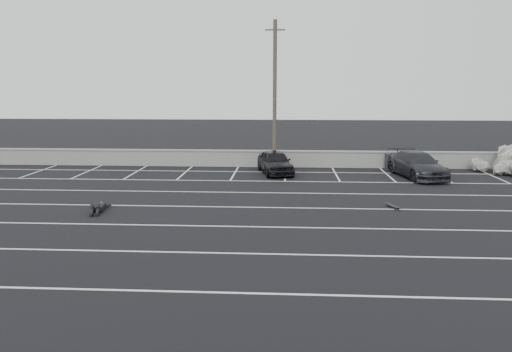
# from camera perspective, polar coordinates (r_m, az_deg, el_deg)

# --- Properties ---
(ground) EXTENTS (120.00, 120.00, 0.00)m
(ground) POSITION_cam_1_polar(r_m,az_deg,el_deg) (18.48, 0.15, -5.84)
(ground) COLOR black
(ground) RESTS_ON ground
(seawall) EXTENTS (50.00, 0.45, 1.06)m
(seawall) POSITION_cam_1_polar(r_m,az_deg,el_deg) (32.08, 1.56, 2.04)
(seawall) COLOR gray
(seawall) RESTS_ON ground
(stall_lines) EXTENTS (36.00, 20.05, 0.01)m
(stall_lines) POSITION_cam_1_polar(r_m,az_deg,el_deg) (22.75, 0.57, -2.76)
(stall_lines) COLOR silver
(stall_lines) RESTS_ON ground
(car_left) EXTENTS (2.55, 4.35, 1.39)m
(car_left) POSITION_cam_1_polar(r_m,az_deg,el_deg) (29.54, 2.20, 1.62)
(car_left) COLOR black
(car_left) RESTS_ON ground
(car_right) EXTENTS (2.95, 5.25, 1.44)m
(car_right) POSITION_cam_1_polar(r_m,az_deg,el_deg) (29.78, 17.93, 1.24)
(car_right) COLOR #222328
(car_right) RESTS_ON ground
(utility_pole) EXTENTS (1.21, 0.24, 9.04)m
(utility_pole) POSITION_cam_1_polar(r_m,az_deg,el_deg) (30.95, 2.15, 9.23)
(utility_pole) COLOR #4C4238
(utility_pole) RESTS_ON ground
(trash_bin) EXTENTS (0.78, 0.78, 1.02)m
(trash_bin) POSITION_cam_1_polar(r_m,az_deg,el_deg) (32.01, 15.01, 1.62)
(trash_bin) COLOR #272629
(trash_bin) RESTS_ON ground
(person) EXTENTS (1.71, 2.60, 0.46)m
(person) POSITION_cam_1_polar(r_m,az_deg,el_deg) (21.94, -17.50, -3.12)
(person) COLOR black
(person) RESTS_ON ground
(skateboard) EXTENTS (0.48, 0.86, 0.10)m
(skateboard) POSITION_cam_1_polar(r_m,az_deg,el_deg) (22.08, 15.40, -3.33)
(skateboard) COLOR black
(skateboard) RESTS_ON ground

